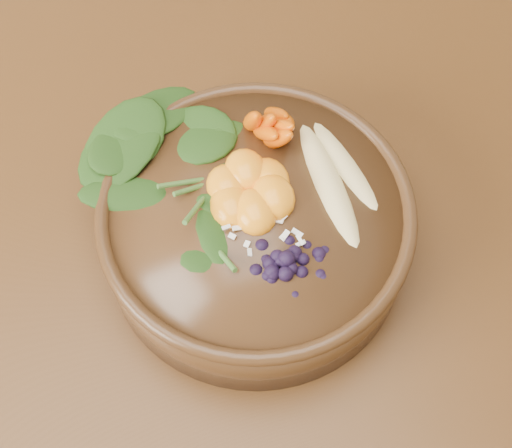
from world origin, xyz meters
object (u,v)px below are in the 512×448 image
at_px(stoneware_bowl, 256,229).
at_px(kale_heap, 184,161).
at_px(carrot_cluster, 274,100).
at_px(banana_halves, 338,166).
at_px(blueberry_pile, 288,252).
at_px(mandarin_cluster, 250,183).

relative_size(stoneware_bowl, kale_heap, 1.53).
relative_size(carrot_cluster, banana_halves, 0.48).
relative_size(kale_heap, carrot_cluster, 2.38).
distance_m(stoneware_bowl, blueberry_pile, 0.08).
bearing_deg(banana_halves, stoneware_bowl, -177.26).
height_order(kale_heap, blueberry_pile, kale_heap).
xyz_separation_m(stoneware_bowl, banana_halves, (0.08, 0.01, 0.05)).
xyz_separation_m(banana_halves, blueberry_pile, (-0.07, -0.07, 0.01)).
height_order(stoneware_bowl, kale_heap, kale_heap).
bearing_deg(blueberry_pile, carrot_cluster, 78.26).
distance_m(kale_heap, carrot_cluster, 0.09).
bearing_deg(stoneware_bowl, kale_heap, 134.67).
height_order(kale_heap, banana_halves, kale_heap).
distance_m(carrot_cluster, banana_halves, 0.08).
bearing_deg(mandarin_cluster, banana_halves, -1.94).
relative_size(carrot_cluster, blueberry_pile, 0.60).
xyz_separation_m(carrot_cluster, banana_halves, (0.04, -0.07, -0.02)).
bearing_deg(kale_heap, stoneware_bowl, -45.33).
height_order(kale_heap, mandarin_cluster, kale_heap).
distance_m(kale_heap, banana_halves, 0.13).
distance_m(mandarin_cluster, blueberry_pile, 0.07).
height_order(mandarin_cluster, blueberry_pile, blueberry_pile).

